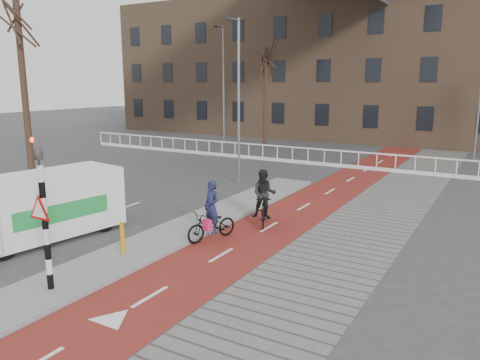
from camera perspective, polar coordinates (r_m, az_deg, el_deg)
The scene contains 16 objects.
ground at distance 12.73m, azimuth -13.09°, elevation -10.52°, with size 120.00×120.00×0.00m, color #38383A.
bike_lane at distance 20.22m, azimuth 9.96°, elevation -1.94°, with size 2.50×60.00×0.01m, color maroon.
sidewalk at distance 19.47m, azimuth 17.71°, elevation -2.88°, with size 3.00×60.00×0.01m, color slate.
curb_island at distance 16.04m, azimuth -5.12°, elevation -5.28°, with size 1.80×16.00×0.12m, color gray.
traffic_signal at distance 11.27m, azimuth -22.86°, elevation -3.44°, with size 0.80×0.80×3.68m.
bollard at distance 13.38m, azimuth -14.14°, elevation -6.85°, with size 0.12×0.12×0.90m, color orange.
cyclist_near at distance 14.37m, azimuth -3.47°, elevation -4.93°, with size 1.18×1.87×1.85m.
cyclist_far at distance 15.81m, azimuth 2.95°, elevation -2.72°, with size 1.20×1.82×1.91m.
van at distance 15.59m, azimuth -23.00°, elevation -2.84°, with size 2.65×5.00×2.04m.
railing at distance 29.04m, azimuth 2.78°, elevation 3.04°, with size 28.00×0.10×0.99m.
townhouse_row at distance 42.09m, azimuth 15.30°, elevation 15.66°, with size 46.00×10.00×15.90m.
tree_left at distance 25.00m, azimuth -24.84°, elevation 10.13°, with size 0.31×0.31×8.95m, color black.
tree_mid at distance 34.43m, azimuth 3.12°, elevation 9.84°, with size 0.27×0.27×7.07m, color black.
streetlight_near at distance 21.96m, azimuth -0.15°, elevation 9.32°, with size 0.12×0.12×7.57m, color slate.
streetlight_left at distance 34.41m, azimuth -2.01°, elevation 11.14°, with size 0.12×0.12×8.62m, color slate.
streetlight_right at distance 32.03m, azimuth 27.21°, elevation 8.76°, with size 0.12×0.12×7.48m, color slate.
Camera 1 is at (8.22, -8.46, 4.80)m, focal length 35.00 mm.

